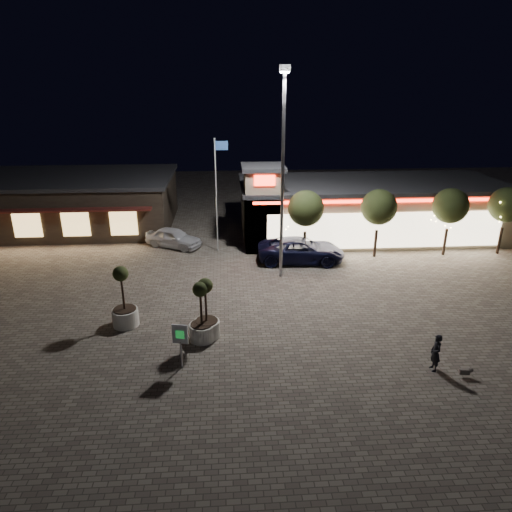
{
  "coord_description": "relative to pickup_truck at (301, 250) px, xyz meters",
  "views": [
    {
      "loc": [
        -1.38,
        -18.34,
        11.48
      ],
      "look_at": [
        0.3,
        6.0,
        2.16
      ],
      "focal_mm": 32.0,
      "sensor_mm": 36.0,
      "label": 1
    }
  ],
  "objects": [
    {
      "name": "ground",
      "position": [
        -3.68,
        -10.44,
        -0.81
      ],
      "size": [
        90.0,
        90.0,
        0.0
      ],
      "primitive_type": "plane",
      "color": "#6F6659",
      "rests_on": "ground"
    },
    {
      "name": "retail_building",
      "position": [
        5.83,
        5.38,
        1.4
      ],
      "size": [
        20.4,
        8.4,
        6.1
      ],
      "color": "tan",
      "rests_on": "ground"
    },
    {
      "name": "restaurant_building",
      "position": [
        -17.68,
        9.54,
        1.35
      ],
      "size": [
        16.4,
        11.0,
        4.3
      ],
      "color": "#382D23",
      "rests_on": "ground"
    },
    {
      "name": "floodlight_pole",
      "position": [
        -1.68,
        -2.44,
        6.2
      ],
      "size": [
        0.6,
        0.4,
        12.38
      ],
      "color": "gray",
      "rests_on": "ground"
    },
    {
      "name": "flagpole",
      "position": [
        -5.58,
        2.56,
        3.93
      ],
      "size": [
        0.95,
        0.1,
        8.0
      ],
      "color": "white",
      "rests_on": "ground"
    },
    {
      "name": "string_tree_a",
      "position": [
        0.32,
        0.56,
        2.75
      ],
      "size": [
        2.42,
        2.42,
        4.79
      ],
      "color": "#332319",
      "rests_on": "ground"
    },
    {
      "name": "string_tree_b",
      "position": [
        5.32,
        0.56,
        2.75
      ],
      "size": [
        2.42,
        2.42,
        4.79
      ],
      "color": "#332319",
      "rests_on": "ground"
    },
    {
      "name": "string_tree_c",
      "position": [
        10.32,
        0.56,
        2.75
      ],
      "size": [
        2.42,
        2.42,
        4.79
      ],
      "color": "#332319",
      "rests_on": "ground"
    },
    {
      "name": "string_tree_d",
      "position": [
        14.32,
        0.56,
        2.75
      ],
      "size": [
        2.42,
        2.42,
        4.79
      ],
      "color": "#332319",
      "rests_on": "ground"
    },
    {
      "name": "pickup_truck",
      "position": [
        0.0,
        0.0,
        0.0
      ],
      "size": [
        6.07,
        3.2,
        1.63
      ],
      "primitive_type": "imported",
      "rotation": [
        0.0,
        0.0,
        1.48
      ],
      "color": "black",
      "rests_on": "ground"
    },
    {
      "name": "white_sedan",
      "position": [
        -8.96,
        3.56,
        -0.09
      ],
      "size": [
        4.54,
        3.5,
        1.44
      ],
      "primitive_type": "imported",
      "rotation": [
        0.0,
        0.0,
        1.08
      ],
      "color": "silver",
      "rests_on": "ground"
    },
    {
      "name": "pedestrian",
      "position": [
        3.63,
        -12.89,
        0.02
      ],
      "size": [
        0.41,
        0.61,
        1.67
      ],
      "primitive_type": "imported",
      "rotation": [
        0.0,
        0.0,
        -1.58
      ],
      "color": "black",
      "rests_on": "ground"
    },
    {
      "name": "dog",
      "position": [
        4.75,
        -13.49,
        -0.52
      ],
      "size": [
        0.56,
        0.24,
        0.3
      ],
      "color": "#59514C",
      "rests_on": "ground"
    },
    {
      "name": "planter_left",
      "position": [
        -10.2,
        -8.08,
        0.17
      ],
      "size": [
        1.3,
        1.3,
        3.19
      ],
      "color": "silver",
      "rests_on": "ground"
    },
    {
      "name": "planter_mid",
      "position": [
        -6.3,
        -9.74,
        0.11
      ],
      "size": [
        1.21,
        1.21,
        2.98
      ],
      "color": "silver",
      "rests_on": "ground"
    },
    {
      "name": "planter_right",
      "position": [
        -6.08,
        -9.48,
        0.13
      ],
      "size": [
        1.24,
        1.24,
        3.05
      ],
      "color": "silver",
      "rests_on": "ground"
    },
    {
      "name": "valet_sign",
      "position": [
        -7.09,
        -11.95,
        0.63
      ],
      "size": [
        0.67,
        0.21,
        2.06
      ],
      "color": "gray",
      "rests_on": "ground"
    }
  ]
}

